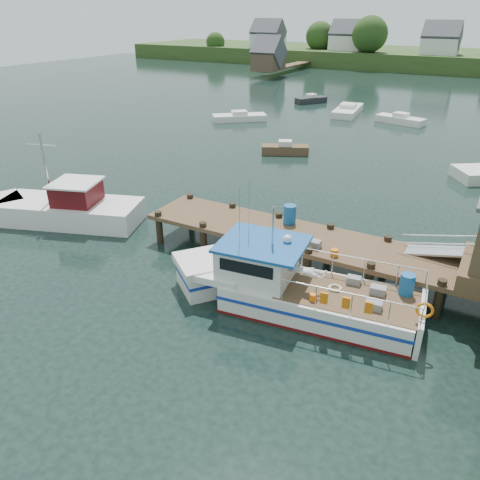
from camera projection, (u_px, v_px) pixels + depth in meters
The scene contains 10 objects.
ground_plane at pixel (276, 258), 21.07m from camera, with size 160.00×160.00×0.00m, color black.
far_shore at pixel (472, 58), 84.49m from camera, with size 140.00×42.55×9.22m.
dock at pixel (437, 246), 17.23m from camera, with size 16.60×3.00×4.78m.
lobster_boat at pixel (288, 287), 17.27m from camera, with size 9.87×3.79×4.68m.
work_boat at pixel (62, 208), 24.39m from camera, with size 8.82×5.08×4.69m.
moored_rowboat at pixel (285, 149), 36.01m from camera, with size 3.75×2.64×1.04m.
moored_a at pixel (239, 117), 46.72m from camera, with size 5.23×4.75×0.98m.
moored_b at pixel (400, 119), 45.62m from camera, with size 4.90×2.67×1.03m.
moored_d at pixel (348, 110), 49.66m from camera, with size 2.92×6.67×1.10m.
moored_e at pixel (311, 100), 55.54m from camera, with size 3.20×3.87×1.05m.
Camera 1 is at (7.67, -16.94, 10.07)m, focal length 35.00 mm.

